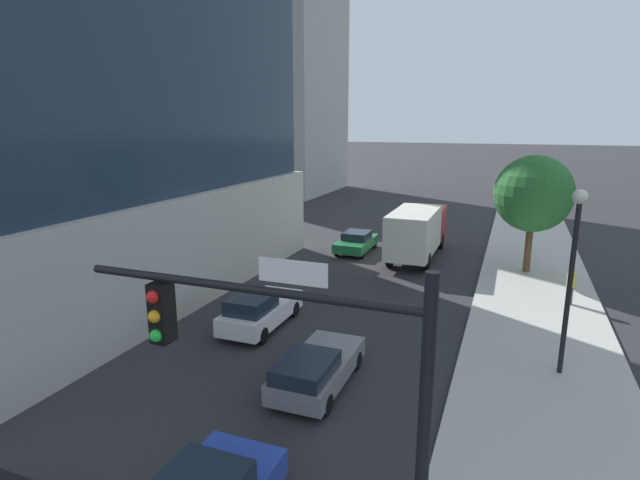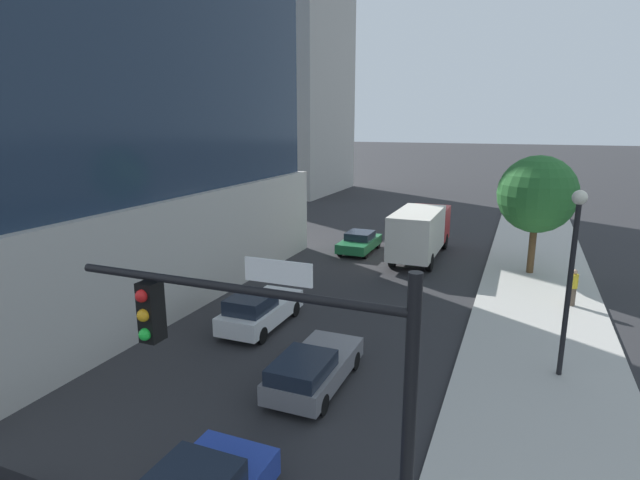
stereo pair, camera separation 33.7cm
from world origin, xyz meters
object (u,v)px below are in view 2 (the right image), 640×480
street_tree (537,194)px  pedestrian_yellow_shirt (573,287)px  street_lamp (573,258)px  car_white (259,310)px  car_green (360,242)px  traffic_light_pole (281,372)px  construction_building (283,27)px  box_truck (420,230)px  car_gray (313,369)px

street_tree → pedestrian_yellow_shirt: size_ratio=3.80×
street_lamp → car_white: street_lamp is taller
street_lamp → car_green: 17.22m
traffic_light_pole → street_tree: (3.89, 21.80, 0.11)m
street_lamp → car_green: size_ratio=1.48×
traffic_light_pole → construction_building: bearing=116.1°
street_lamp → box_truck: 14.77m
street_tree → box_truck: street_tree is taller
street_tree → car_gray: (-6.15, -15.24, -3.68)m
construction_building → car_white: construction_building is taller
car_green → pedestrian_yellow_shirt: 13.08m
traffic_light_pole → street_lamp: size_ratio=1.00×
construction_building → street_tree: bearing=-43.5°
street_lamp → box_truck: bearing=118.8°
car_white → pedestrian_yellow_shirt: pedestrian_yellow_shirt is taller
pedestrian_yellow_shirt → traffic_light_pole: bearing=-108.1°
car_green → street_lamp: bearing=-50.1°
street_tree → car_white: street_tree is taller
street_tree → box_truck: bearing=170.0°
street_lamp → car_gray: 8.55m
construction_building → car_green: (17.26, -24.63, -17.74)m
traffic_light_pole → car_white: size_ratio=1.39×
construction_building → car_white: 44.96m
construction_building → box_truck: construction_building is taller
street_tree → box_truck: 6.76m
car_gray → street_tree: bearing=68.0°
construction_building → box_truck: 36.53m
traffic_light_pole → street_tree: street_tree is taller
traffic_light_pole → street_lamp: bearing=64.7°
box_truck → car_gray: bearing=-90.0°
street_tree → box_truck: (-6.15, 1.09, -2.60)m
car_gray → car_white: (-3.81, 3.53, 0.07)m
street_tree → car_green: street_tree is taller
construction_building → traffic_light_pole: size_ratio=7.14×
car_white → pedestrian_yellow_shirt: size_ratio=2.60×
car_green → car_gray: car_gray is taller
box_truck → pedestrian_yellow_shirt: (7.85, -5.77, -0.77)m
traffic_light_pole → pedestrian_yellow_shirt: 18.30m
pedestrian_yellow_shirt → car_gray: bearing=-126.6°
traffic_light_pole → car_gray: traffic_light_pole is taller
box_truck → pedestrian_yellow_shirt: size_ratio=4.76×
car_white → box_truck: 13.39m
street_lamp → construction_building: bearing=126.8°
car_white → box_truck: size_ratio=0.55×
street_lamp → street_tree: (-0.88, 11.71, 0.34)m
car_green → traffic_light_pole: bearing=-75.2°
street_lamp → street_tree: bearing=94.3°
street_lamp → street_tree: 11.74m
car_white → box_truck: (3.81, 12.80, 1.01)m
street_tree → street_lamp: bearing=-85.7°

